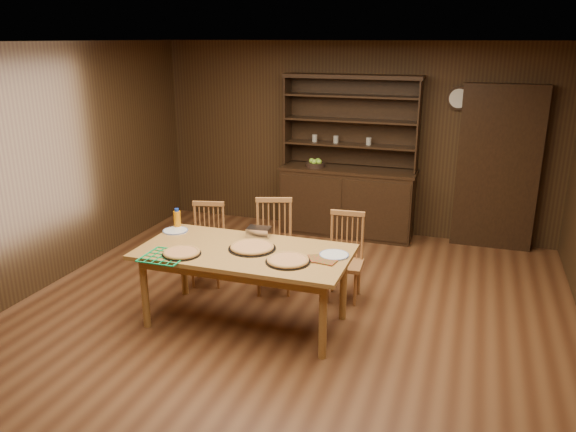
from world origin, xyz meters
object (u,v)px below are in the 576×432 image
(china_hutch, at_px, (347,193))
(chair_left, at_px, (208,241))
(chair_right, at_px, (345,253))
(chair_center, at_px, (274,242))
(dining_table, at_px, (245,258))
(juice_bottle, at_px, (177,219))

(china_hutch, xyz_separation_m, chair_left, (-1.10, -2.06, -0.12))
(china_hutch, distance_m, chair_right, 2.01)
(chair_center, bearing_deg, china_hutch, 61.59)
(chair_left, bearing_deg, china_hutch, 48.10)
(china_hutch, height_order, chair_left, china_hutch)
(dining_table, distance_m, chair_center, 0.84)
(china_hutch, relative_size, chair_right, 2.35)
(china_hutch, bearing_deg, dining_table, -96.70)
(dining_table, relative_size, chair_right, 2.13)
(chair_left, bearing_deg, juice_bottle, -123.20)
(dining_table, distance_m, chair_left, 1.11)
(china_hutch, bearing_deg, chair_center, -99.82)
(chair_left, distance_m, chair_right, 1.54)
(china_hutch, bearing_deg, chair_left, -118.15)
(dining_table, bearing_deg, china_hutch, 83.30)
(chair_left, bearing_deg, chair_right, -9.93)
(chair_right, height_order, juice_bottle, juice_bottle)
(dining_table, bearing_deg, chair_right, 48.90)
(china_hutch, relative_size, dining_table, 1.11)
(dining_table, distance_m, juice_bottle, 1.00)
(dining_table, bearing_deg, chair_center, 90.95)
(dining_table, xyz_separation_m, chair_right, (0.76, 0.87, -0.19))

